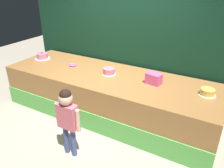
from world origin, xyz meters
name	(u,v)px	position (x,y,z in m)	size (l,w,h in m)	color
ground_plane	(89,130)	(0.00, 0.00, 0.00)	(12.00, 12.00, 0.00)	#ADA38E
stage_platform	(108,95)	(0.00, 0.66, 0.41)	(4.08, 1.34, 0.82)	#9E6B38
curtain_backdrop	(126,40)	(0.00, 1.42, 1.30)	(4.66, 0.08, 2.60)	#113823
child_figure	(67,114)	(0.09, -0.62, 0.72)	(0.43, 0.20, 1.11)	#3F4C8C
pink_box	(154,79)	(0.87, 0.73, 0.91)	(0.25, 0.16, 0.19)	#EB5495
donut	(73,65)	(-0.87, 0.71, 0.84)	(0.14, 0.14, 0.04)	#CC66D8
cake_left	(42,56)	(-1.74, 0.73, 0.88)	(0.34, 0.34, 0.16)	silver
cake_center	(109,71)	(0.00, 0.71, 0.88)	(0.27, 0.27, 0.12)	white
cake_right	(207,92)	(1.74, 0.75, 0.87)	(0.26, 0.26, 0.15)	white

